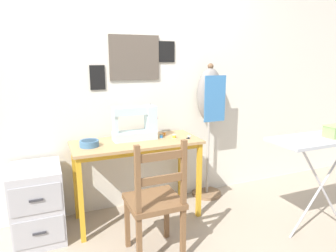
{
  "coord_description": "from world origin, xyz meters",
  "views": [
    {
      "loc": [
        -0.75,
        -2.29,
        1.49
      ],
      "look_at": [
        0.3,
        0.22,
        0.88
      ],
      "focal_mm": 32.0,
      "sensor_mm": 36.0,
      "label": 1
    }
  ],
  "objects_px": {
    "dress_form": "(210,105)",
    "filing_cabinet": "(38,203)",
    "thread_spool_near_machine": "(161,136)",
    "thread_spool_mid_table": "(164,134)",
    "wooden_chair": "(155,202)",
    "sewing_machine": "(137,124)",
    "ironing_board": "(327,142)",
    "scissors": "(188,138)",
    "thread_spool_far_edge": "(174,136)",
    "fabric_bowl": "(89,143)"
  },
  "relations": [
    {
      "from": "scissors",
      "to": "thread_spool_near_machine",
      "type": "xyz_separation_m",
      "value": [
        -0.24,
        0.1,
        0.01
      ]
    },
    {
      "from": "fabric_bowl",
      "to": "wooden_chair",
      "type": "relative_size",
      "value": 0.17
    },
    {
      "from": "filing_cabinet",
      "to": "ironing_board",
      "type": "bearing_deg",
      "value": -20.31
    },
    {
      "from": "wooden_chair",
      "to": "ironing_board",
      "type": "relative_size",
      "value": 0.93
    },
    {
      "from": "thread_spool_near_machine",
      "to": "filing_cabinet",
      "type": "bearing_deg",
      "value": -179.43
    },
    {
      "from": "wooden_chair",
      "to": "filing_cabinet",
      "type": "distance_m",
      "value": 1.03
    },
    {
      "from": "fabric_bowl",
      "to": "filing_cabinet",
      "type": "bearing_deg",
      "value": 177.93
    },
    {
      "from": "thread_spool_far_edge",
      "to": "filing_cabinet",
      "type": "bearing_deg",
      "value": 178.08
    },
    {
      "from": "thread_spool_mid_table",
      "to": "sewing_machine",
      "type": "bearing_deg",
      "value": -173.74
    },
    {
      "from": "thread_spool_near_machine",
      "to": "ironing_board",
      "type": "xyz_separation_m",
      "value": [
        1.14,
        -0.85,
        0.04
      ]
    },
    {
      "from": "dress_form",
      "to": "ironing_board",
      "type": "xyz_separation_m",
      "value": [
        0.54,
        -1.0,
        -0.21
      ]
    },
    {
      "from": "wooden_chair",
      "to": "thread_spool_far_edge",
      "type": "bearing_deg",
      "value": 54.6
    },
    {
      "from": "dress_form",
      "to": "ironing_board",
      "type": "bearing_deg",
      "value": -61.6
    },
    {
      "from": "thread_spool_far_edge",
      "to": "dress_form",
      "type": "xyz_separation_m",
      "value": [
        0.49,
        0.2,
        0.24
      ]
    },
    {
      "from": "fabric_bowl",
      "to": "dress_form",
      "type": "distance_m",
      "value": 1.31
    },
    {
      "from": "thread_spool_far_edge",
      "to": "filing_cabinet",
      "type": "distance_m",
      "value": 1.31
    },
    {
      "from": "fabric_bowl",
      "to": "filing_cabinet",
      "type": "height_order",
      "value": "fabric_bowl"
    },
    {
      "from": "thread_spool_near_machine",
      "to": "thread_spool_mid_table",
      "type": "relative_size",
      "value": 0.94
    },
    {
      "from": "sewing_machine",
      "to": "ironing_board",
      "type": "relative_size",
      "value": 0.41
    },
    {
      "from": "sewing_machine",
      "to": "ironing_board",
      "type": "bearing_deg",
      "value": -33.01
    },
    {
      "from": "filing_cabinet",
      "to": "ironing_board",
      "type": "distance_m",
      "value": 2.46
    },
    {
      "from": "thread_spool_near_machine",
      "to": "thread_spool_mid_table",
      "type": "bearing_deg",
      "value": 51.43
    },
    {
      "from": "ironing_board",
      "to": "thread_spool_near_machine",
      "type": "bearing_deg",
      "value": 143.51
    },
    {
      "from": "dress_form",
      "to": "filing_cabinet",
      "type": "bearing_deg",
      "value": -174.57
    },
    {
      "from": "sewing_machine",
      "to": "thread_spool_mid_table",
      "type": "height_order",
      "value": "sewing_machine"
    },
    {
      "from": "sewing_machine",
      "to": "thread_spool_near_machine",
      "type": "xyz_separation_m",
      "value": [
        0.22,
        -0.04,
        -0.13
      ]
    },
    {
      "from": "fabric_bowl",
      "to": "thread_spool_near_machine",
      "type": "height_order",
      "value": "fabric_bowl"
    },
    {
      "from": "fabric_bowl",
      "to": "ironing_board",
      "type": "relative_size",
      "value": 0.16
    },
    {
      "from": "wooden_chair",
      "to": "fabric_bowl",
      "type": "bearing_deg",
      "value": 122.6
    },
    {
      "from": "thread_spool_far_edge",
      "to": "dress_form",
      "type": "bearing_deg",
      "value": 22.45
    },
    {
      "from": "thread_spool_near_machine",
      "to": "wooden_chair",
      "type": "xyz_separation_m",
      "value": [
        -0.29,
        -0.62,
        -0.33
      ]
    },
    {
      "from": "dress_form",
      "to": "sewing_machine",
      "type": "bearing_deg",
      "value": -172.23
    },
    {
      "from": "thread_spool_near_machine",
      "to": "dress_form",
      "type": "distance_m",
      "value": 0.67
    },
    {
      "from": "fabric_bowl",
      "to": "wooden_chair",
      "type": "xyz_separation_m",
      "value": [
        0.38,
        -0.59,
        -0.34
      ]
    },
    {
      "from": "wooden_chair",
      "to": "dress_form",
      "type": "bearing_deg",
      "value": 40.68
    },
    {
      "from": "filing_cabinet",
      "to": "ironing_board",
      "type": "relative_size",
      "value": 0.62
    },
    {
      "from": "fabric_bowl",
      "to": "thread_spool_mid_table",
      "type": "relative_size",
      "value": 4.05
    },
    {
      "from": "fabric_bowl",
      "to": "scissors",
      "type": "xyz_separation_m",
      "value": [
        0.91,
        -0.07,
        -0.03
      ]
    },
    {
      "from": "scissors",
      "to": "ironing_board",
      "type": "xyz_separation_m",
      "value": [
        0.91,
        -0.75,
        0.05
      ]
    },
    {
      "from": "wooden_chair",
      "to": "dress_form",
      "type": "relative_size",
      "value": 0.65
    },
    {
      "from": "scissors",
      "to": "filing_cabinet",
      "type": "xyz_separation_m",
      "value": [
        -1.35,
        0.09,
        -0.45
      ]
    },
    {
      "from": "scissors",
      "to": "thread_spool_mid_table",
      "type": "height_order",
      "value": "thread_spool_mid_table"
    },
    {
      "from": "scissors",
      "to": "dress_form",
      "type": "height_order",
      "value": "dress_form"
    },
    {
      "from": "thread_spool_mid_table",
      "to": "wooden_chair",
      "type": "relative_size",
      "value": 0.04
    },
    {
      "from": "sewing_machine",
      "to": "dress_form",
      "type": "bearing_deg",
      "value": 7.77
    },
    {
      "from": "filing_cabinet",
      "to": "thread_spool_far_edge",
      "type": "bearing_deg",
      "value": -1.92
    },
    {
      "from": "sewing_machine",
      "to": "ironing_board",
      "type": "distance_m",
      "value": 1.63
    },
    {
      "from": "dress_form",
      "to": "thread_spool_near_machine",
      "type": "bearing_deg",
      "value": -165.87
    },
    {
      "from": "scissors",
      "to": "thread_spool_far_edge",
      "type": "xyz_separation_m",
      "value": [
        -0.13,
        0.04,
        0.01
      ]
    },
    {
      "from": "thread_spool_mid_table",
      "to": "thread_spool_far_edge",
      "type": "xyz_separation_m",
      "value": [
        0.05,
        -0.12,
        -0.0
      ]
    }
  ]
}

